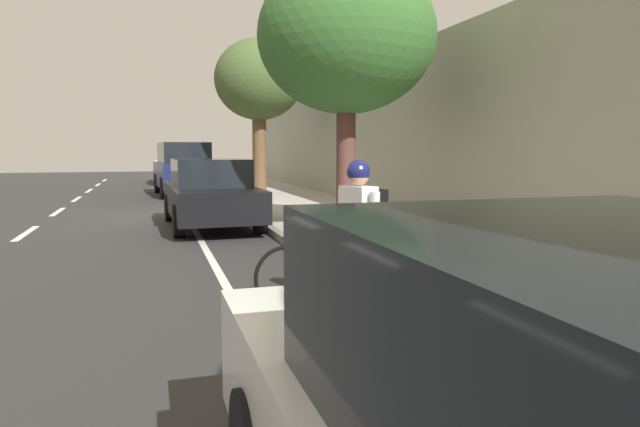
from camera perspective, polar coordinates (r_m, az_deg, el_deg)
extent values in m
plane|color=#2C2C2C|center=(14.85, -14.10, -0.33)|extent=(63.72, 63.72, 0.00)
cube|color=#AAA49B|center=(15.43, -0.74, 0.39)|extent=(3.68, 39.83, 0.14)
cube|color=gray|center=(15.01, -7.80, 0.15)|extent=(0.16, 39.83, 0.14)
cube|color=white|center=(13.08, -27.81, -1.78)|extent=(0.14, 2.20, 0.01)
cube|color=white|center=(17.19, -25.20, 0.17)|extent=(0.14, 2.20, 0.01)
cube|color=white|center=(21.34, -23.60, 1.37)|extent=(0.14, 2.20, 0.01)
cube|color=white|center=(25.51, -22.51, 2.17)|extent=(0.14, 2.20, 0.01)
cube|color=white|center=(29.68, -21.74, 2.75)|extent=(0.14, 2.20, 0.01)
cube|color=white|center=(33.86, -21.15, 3.19)|extent=(0.14, 2.20, 0.01)
cube|color=white|center=(14.86, -13.40, -0.29)|extent=(0.12, 39.83, 0.01)
cube|color=#999985|center=(16.05, 6.51, 7.99)|extent=(0.50, 39.83, 4.28)
cylinder|color=black|center=(3.41, 23.55, -18.18)|extent=(0.22, 0.66, 0.66)
cube|color=black|center=(12.71, -11.11, 1.34)|extent=(1.90, 4.45, 0.64)
cube|color=black|center=(12.67, -11.17, 4.13)|extent=(1.61, 2.15, 0.60)
cylinder|color=black|center=(14.20, -8.58, 0.83)|extent=(0.24, 0.67, 0.66)
cylinder|color=black|center=(14.01, -15.11, 0.60)|extent=(0.24, 0.67, 0.66)
cylinder|color=black|center=(11.54, -6.19, -0.44)|extent=(0.24, 0.67, 0.66)
cylinder|color=black|center=(11.31, -14.23, -0.75)|extent=(0.24, 0.67, 0.66)
cube|color=navy|center=(21.97, -13.75, 3.89)|extent=(2.19, 4.81, 0.90)
cube|color=black|center=(21.95, -13.81, 6.05)|extent=(1.86, 3.20, 0.76)
cylinder|color=black|center=(23.55, -12.03, 3.12)|extent=(0.27, 0.77, 0.76)
cylinder|color=black|center=(23.36, -16.28, 2.98)|extent=(0.27, 0.77, 0.76)
cylinder|color=black|center=(20.67, -10.83, 2.69)|extent=(0.27, 0.77, 0.76)
cylinder|color=black|center=(20.46, -15.67, 2.53)|extent=(0.27, 0.77, 0.76)
cube|color=#B7BABF|center=(29.90, -14.47, 4.52)|extent=(2.18, 4.81, 0.90)
cube|color=black|center=(29.89, -14.52, 6.11)|extent=(1.86, 3.20, 0.76)
cylinder|color=black|center=(31.37, -12.81, 3.92)|extent=(0.27, 0.77, 0.76)
cylinder|color=black|center=(31.40, -16.00, 3.83)|extent=(0.27, 0.77, 0.76)
cylinder|color=black|center=(28.46, -12.74, 3.67)|extent=(0.27, 0.77, 0.76)
cylinder|color=black|center=(28.49, -16.26, 3.57)|extent=(0.27, 0.77, 0.76)
torus|color=black|center=(6.14, -3.70, -6.46)|extent=(0.69, 0.14, 0.69)
torus|color=black|center=(6.57, 4.84, -5.60)|extent=(0.69, 0.14, 0.69)
cylinder|color=#197233|center=(6.27, -0.36, -5.37)|extent=(0.65, 0.12, 0.51)
cylinder|color=#197233|center=(6.42, 2.61, -5.16)|extent=(0.14, 0.05, 0.47)
cylinder|color=#197233|center=(6.25, 0.07, -3.23)|extent=(0.73, 0.13, 0.05)
cylinder|color=#197233|center=(6.51, 3.53, -6.41)|extent=(0.35, 0.08, 0.19)
cylinder|color=#197233|center=(6.49, 3.95, -4.35)|extent=(0.27, 0.07, 0.33)
cylinder|color=#197233|center=(6.12, -3.37, -4.93)|extent=(0.12, 0.05, 0.34)
cube|color=black|center=(6.40, 3.04, -2.72)|extent=(0.25, 0.13, 0.05)
cylinder|color=black|center=(6.09, -3.04, -2.84)|extent=(0.09, 0.46, 0.03)
cylinder|color=#C6B284|center=(6.05, 3.25, -6.17)|extent=(0.15, 0.15, 0.79)
cylinder|color=#C6B284|center=(5.90, 4.50, -6.50)|extent=(0.15, 0.15, 0.79)
cube|color=white|center=(5.87, 3.92, 0.10)|extent=(0.34, 0.44, 0.56)
cylinder|color=white|center=(6.07, 2.33, 0.04)|extent=(0.10, 0.10, 0.53)
cylinder|color=white|center=(5.67, 5.62, -0.44)|extent=(0.10, 0.10, 0.53)
sphere|color=tan|center=(5.83, 3.95, 3.90)|extent=(0.22, 0.22, 0.22)
sphere|color=navy|center=(5.83, 3.95, 4.28)|extent=(0.25, 0.25, 0.25)
cube|color=black|center=(5.99, 5.38, 0.41)|extent=(0.27, 0.34, 0.44)
cylinder|color=brown|center=(10.83, 2.65, 5.50)|extent=(0.37, 0.37, 2.78)
ellipsoid|color=#36662D|center=(11.03, 2.72, 17.61)|extent=(3.37, 3.37, 2.88)
cylinder|color=brown|center=(19.42, -6.19, 6.45)|extent=(0.46, 0.46, 3.13)
ellipsoid|color=#455C2E|center=(19.57, -6.27, 13.46)|extent=(3.00, 3.00, 2.73)
cylinder|color=black|center=(25.41, -6.27, 3.90)|extent=(0.15, 0.15, 0.86)
cylinder|color=black|center=(25.22, -6.42, 3.88)|extent=(0.15, 0.15, 0.86)
cube|color=#264C26|center=(25.29, -6.37, 5.55)|extent=(0.39, 0.44, 0.61)
cylinder|color=#264C26|center=(25.53, -6.17, 5.49)|extent=(0.10, 0.10, 0.58)
cylinder|color=#264C26|center=(25.04, -6.56, 5.47)|extent=(0.10, 0.10, 0.58)
sphere|color=gray|center=(25.29, -6.38, 6.51)|extent=(0.24, 0.24, 0.24)
cylinder|color=red|center=(21.67, -9.51, 3.19)|extent=(0.22, 0.22, 0.70)
sphere|color=red|center=(21.65, -9.53, 4.22)|extent=(0.20, 0.20, 0.20)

